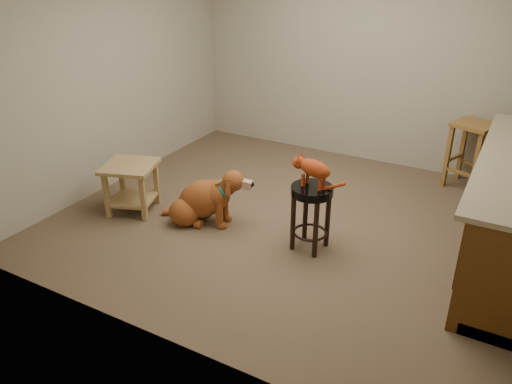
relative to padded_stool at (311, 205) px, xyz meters
The scene contains 7 objects.
floor 0.68m from the padded_stool, 131.53° to the left, with size 4.50×4.00×0.01m, color brown.
room_shell 1.34m from the padded_stool, 131.53° to the left, with size 4.54×4.04×2.62m.
padded_stool is the anchor object (origin of this frame).
wood_stool 2.33m from the padded_stool, 63.41° to the left, with size 0.53×0.53×0.77m.
side_table 1.92m from the padded_stool, behind, with size 0.64×0.64×0.52m.
golden_retriever 1.15m from the padded_stool, behind, with size 0.99×0.55×0.64m.
tabby_kitten 0.35m from the padded_stool, 169.05° to the left, with size 0.50×0.17×0.31m.
Camera 1 is at (1.82, -4.07, 2.47)m, focal length 35.00 mm.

